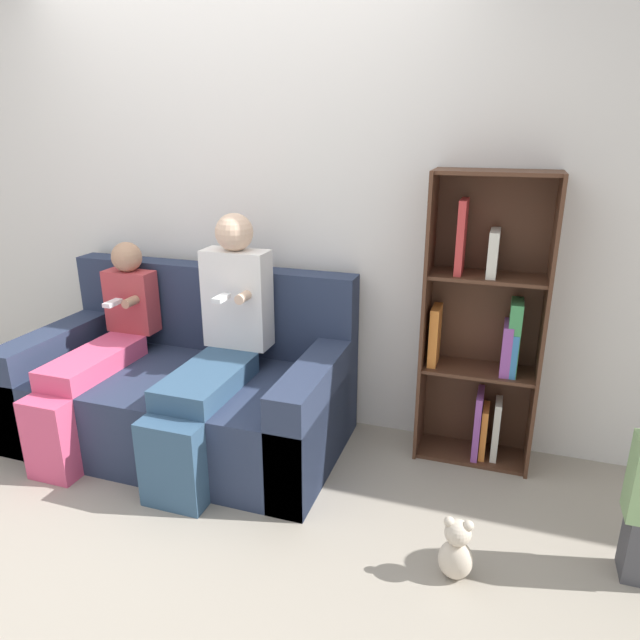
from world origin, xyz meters
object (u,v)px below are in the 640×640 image
bookshelf (485,330)px  teddy_bear (456,550)px  adult_seated (217,344)px  child_seated (99,350)px  couch (186,391)px

bookshelf → teddy_bear: 1.13m
bookshelf → teddy_bear: (-0.00, -0.97, -0.59)m
adult_seated → bookshelf: 1.38m
child_seated → teddy_bear: 2.10m
child_seated → bookshelf: (2.01, 0.49, 0.18)m
couch → teddy_bear: size_ratio=6.41×
couch → adult_seated: (0.26, -0.08, 0.35)m
couch → bookshelf: bearing=12.7°
couch → bookshelf: size_ratio=1.17×
child_seated → teddy_bear: child_seated is taller
child_seated → bookshelf: bearing=13.8°
adult_seated → teddy_bear: size_ratio=4.64×
couch → teddy_bear: couch is taller
adult_seated → teddy_bear: (1.30, -0.53, -0.51)m
child_seated → teddy_bear: size_ratio=3.91×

